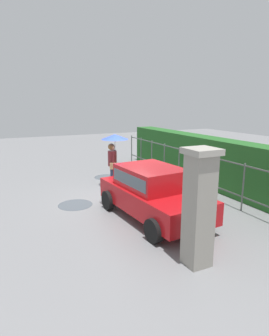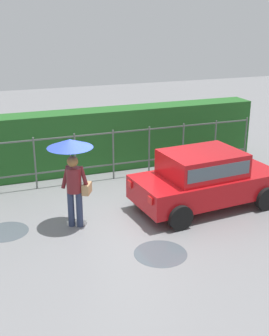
% 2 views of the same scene
% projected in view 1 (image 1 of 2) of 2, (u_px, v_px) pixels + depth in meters
% --- Properties ---
extents(ground_plane, '(40.00, 40.00, 0.00)m').
position_uv_depth(ground_plane, '(126.00, 196.00, 10.16)').
color(ground_plane, slate).
extents(car, '(3.85, 2.12, 1.48)m').
position_uv_depth(car, '(152.00, 191.00, 8.15)').
color(car, '#B71116').
rests_on(car, ground).
extents(pedestrian, '(1.03, 1.03, 2.07)m').
position_uv_depth(pedestrian, '(114.00, 148.00, 10.95)').
color(pedestrian, '#2D3856').
rests_on(pedestrian, ground).
extents(gate_pillar, '(0.60, 0.60, 2.42)m').
position_uv_depth(gate_pillar, '(199.00, 207.00, 5.64)').
color(gate_pillar, gray).
rests_on(gate_pillar, ground).
extents(fence_section, '(10.32, 0.05, 1.50)m').
position_uv_depth(fence_section, '(187.00, 166.00, 11.13)').
color(fence_section, '#59605B').
rests_on(fence_section, ground).
extents(hedge_row, '(11.27, 0.90, 1.90)m').
position_uv_depth(hedge_row, '(208.00, 161.00, 11.53)').
color(hedge_row, '#235B23').
rests_on(hedge_row, ground).
extents(puddle_near, '(1.11, 1.11, 0.00)m').
position_uv_depth(puddle_near, '(75.00, 205.00, 9.31)').
color(puddle_near, '#4C545B').
rests_on(puddle_near, ground).
extents(puddle_far, '(1.02, 1.02, 0.00)m').
position_uv_depth(puddle_far, '(106.00, 177.00, 12.75)').
color(puddle_far, '#4C545B').
rests_on(puddle_far, ground).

